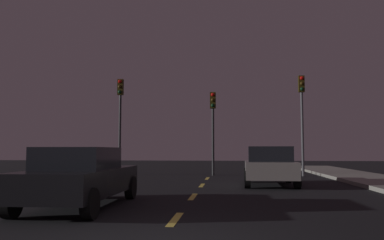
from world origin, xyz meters
name	(u,v)px	position (x,y,z in m)	size (l,w,h in m)	color
ground_plane	(195,195)	(0.00, 7.00, 0.00)	(80.00, 80.00, 0.00)	black
lane_stripe_second	(175,219)	(0.00, 2.60, 0.00)	(0.16, 1.60, 0.01)	#EACC4C
lane_stripe_third	(193,197)	(0.00, 6.40, 0.00)	(0.16, 1.60, 0.01)	#EACC4C
lane_stripe_fourth	(202,185)	(0.00, 10.20, 0.00)	(0.16, 1.60, 0.01)	#EACC4C
lane_stripe_fifth	(207,178)	(0.00, 14.00, 0.00)	(0.16, 1.60, 0.01)	#EACC4C
traffic_signal_left	(120,108)	(-5.09, 16.20, 3.78)	(0.32, 0.38, 5.45)	#2D2D30
traffic_signal_center	(213,117)	(0.20, 16.20, 3.25)	(0.32, 0.38, 4.62)	#2D2D30
traffic_signal_right	(302,106)	(5.05, 16.20, 3.79)	(0.32, 0.38, 5.46)	#4C4C51
car_stopped_ahead	(269,166)	(2.68, 10.44, 0.77)	(2.10, 3.89, 1.54)	gray
car_adjacent_lane	(81,176)	(-2.54, 3.98, 0.75)	(1.93, 4.53, 1.46)	black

